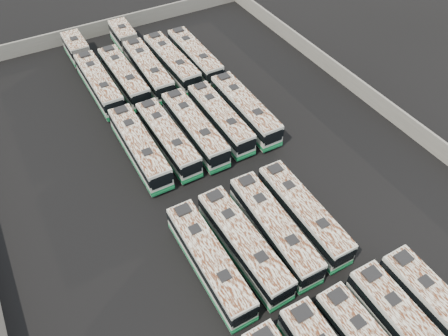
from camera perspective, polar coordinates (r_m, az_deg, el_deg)
ground at (r=44.06m, az=0.41°, el=-2.92°), size 140.00×140.00×0.00m
perimeter_wall at (r=43.24m, az=0.42°, el=-1.95°), size 45.20×73.20×2.20m
bus_front_far_right at (r=38.56m, az=27.02°, el=-17.03°), size 2.52×11.82×3.33m
bus_midfront_far_left at (r=37.15m, az=-1.93°, el=-12.04°), size 2.50×11.67×3.29m
bus_midfront_left at (r=38.08m, az=2.56°, el=-9.90°), size 2.78×11.77×3.30m
bus_midfront_center at (r=39.25m, az=6.53°, el=-7.80°), size 2.80×11.85×3.32m
bus_midfront_right at (r=40.71m, az=10.30°, el=-5.82°), size 2.56×11.61×3.27m
bus_midback_far_left at (r=46.85m, az=-10.99°, el=2.71°), size 2.60×11.95×3.36m
bus_midback_left at (r=47.47m, az=-7.37°, el=3.87°), size 2.62×11.59×3.26m
bus_midback_center at (r=48.34m, az=-3.88°, el=5.18°), size 2.54×11.90×3.35m
bus_midback_right at (r=49.64m, az=-0.50°, el=6.49°), size 2.47×11.52×3.24m
bus_midback_far_right at (r=50.87m, az=2.75°, el=7.67°), size 2.64×12.04×3.39m
bus_back_far_left at (r=59.69m, az=-16.95°, el=11.99°), size 2.56×18.37×3.33m
bus_back_left at (r=57.61m, az=-12.93°, el=11.54°), size 2.64×11.80×3.32m
bus_back_center at (r=60.92m, az=-10.96°, el=13.94°), size 3.00×18.59×3.36m
bus_back_right at (r=59.31m, az=-6.84°, el=13.54°), size 2.81×12.09×3.39m
bus_back_far_right at (r=60.33m, az=-3.83°, el=14.34°), size 2.58×11.87×3.34m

